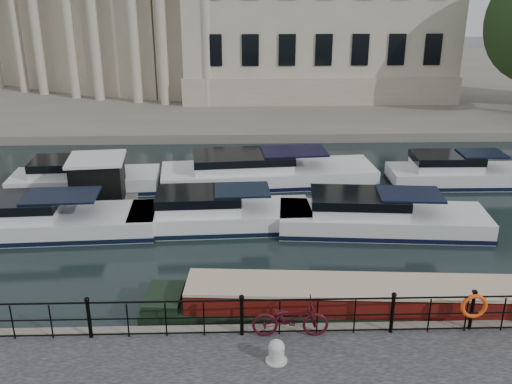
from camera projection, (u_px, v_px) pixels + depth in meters
ground_plane at (242, 306)px, 17.52m from camera, size 160.00×160.00×0.00m
far_bank at (239, 79)px, 53.83m from camera, size 120.00×42.00×0.55m
railing at (242, 314)px, 14.99m from camera, size 24.14×0.14×1.22m
civic_building at (227, 7)px, 47.37m from camera, size 53.55×31.84×16.85m
bicycle at (290, 318)px, 15.00m from camera, size 2.03×0.73×1.06m
mooring_bollard at (277, 351)px, 14.08m from camera, size 0.54×0.54×0.61m
life_ring_post at (474, 307)px, 15.14m from camera, size 0.72×0.19×1.18m
narrowboat at (365, 309)px, 16.71m from camera, size 13.15×2.62×1.49m
harbour_hut at (99, 183)px, 25.10m from camera, size 3.51×3.03×2.20m
cabin_cruisers at (236, 197)px, 25.06m from camera, size 27.10×9.21×1.99m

